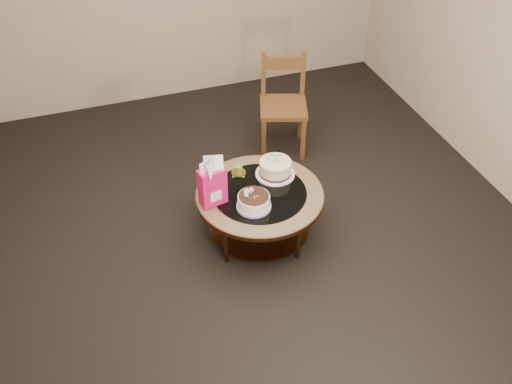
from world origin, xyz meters
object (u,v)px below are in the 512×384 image
object	(u,v)px
decorated_cake	(254,202)
dining_chair	(283,104)
cream_cake	(275,168)
gift_bag	(212,182)
coffee_table	(260,200)

from	to	relation	value
decorated_cake	dining_chair	size ratio (longest dim) A/B	0.28
decorated_cake	cream_cake	xyz separation A→B (m)	(0.29, 0.32, 0.01)
cream_cake	gift_bag	bearing A→B (deg)	-140.61
coffee_table	gift_bag	world-z (taller)	gift_bag
gift_bag	dining_chair	world-z (taller)	dining_chair
dining_chair	coffee_table	bearing A→B (deg)	-100.79
gift_bag	dining_chair	size ratio (longest dim) A/B	0.42
decorated_cake	dining_chair	world-z (taller)	dining_chair
decorated_cake	gift_bag	xyz separation A→B (m)	(-0.27, 0.15, 0.15)
decorated_cake	gift_bag	distance (m)	0.35
cream_cake	dining_chair	xyz separation A→B (m)	(0.44, 0.97, -0.04)
decorated_cake	dining_chair	distance (m)	1.48
coffee_table	gift_bag	xyz separation A→B (m)	(-0.37, 0.01, 0.28)
cream_cake	gift_bag	size ratio (longest dim) A/B	0.80
cream_cake	gift_bag	xyz separation A→B (m)	(-0.57, -0.17, 0.13)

